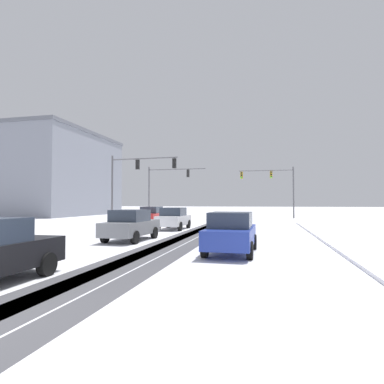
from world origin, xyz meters
The scene contains 12 objects.
wheel_track_left_lane centered at (2.10, 14.00, 0.00)m, with size 0.79×30.81×0.01m, color #4C4C51.
wheel_track_right_lane centered at (0.58, 14.00, 0.00)m, with size 1.18×30.81×0.01m, color #4C4C51.
wheel_track_center centered at (1.05, 14.00, 0.00)m, with size 1.19×30.81×0.01m, color #4C4C51.
sidewalk_kerb_right centered at (10.29, 12.60, 0.06)m, with size 4.00×30.81×0.12m, color white.
traffic_signal_far_left centered at (-6.80, 33.98, 4.50)m, with size 7.36×0.38×6.50m.
traffic_signal_far_right centered at (6.48, 38.00, 4.68)m, with size 6.91×0.39×6.50m.
traffic_signal_near_left centered at (-6.55, 23.89, 4.67)m, with size 6.73×0.59×6.50m.
car_red_lead centered at (-4.76, 23.81, 0.82)m, with size 1.84×4.10×1.62m.
car_white_second centered at (-1.19, 18.71, 0.82)m, with size 1.84×4.10×1.62m.
car_grey_third centered at (-1.40, 11.37, 0.82)m, with size 1.92×4.14×1.62m.
car_blue_fourth centered at (4.18, 8.33, 0.82)m, with size 1.89×4.13×1.62m.
office_building_far_left_block centered at (-34.24, 40.61, 6.46)m, with size 27.91×20.29×12.91m.
Camera 1 is at (5.54, -4.47, 2.00)m, focal length 30.26 mm.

